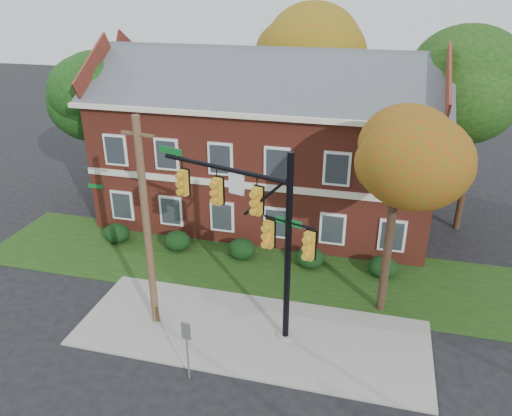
% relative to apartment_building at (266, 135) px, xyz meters
% --- Properties ---
extents(ground, '(120.00, 120.00, 0.00)m').
position_rel_apartment_building_xyz_m(ground, '(2.00, -11.95, -4.99)').
color(ground, black).
rests_on(ground, ground).
extents(sidewalk, '(14.00, 5.00, 0.08)m').
position_rel_apartment_building_xyz_m(sidewalk, '(2.00, -10.95, -4.95)').
color(sidewalk, gray).
rests_on(sidewalk, ground).
extents(grass_strip, '(30.00, 6.00, 0.04)m').
position_rel_apartment_building_xyz_m(grass_strip, '(2.00, -5.95, -4.97)').
color(grass_strip, '#193811').
rests_on(grass_strip, ground).
extents(apartment_building, '(18.80, 8.80, 9.74)m').
position_rel_apartment_building_xyz_m(apartment_building, '(0.00, 0.00, 0.00)').
color(apartment_building, maroon).
rests_on(apartment_building, ground).
extents(hedge_far_left, '(1.40, 1.26, 1.05)m').
position_rel_apartment_building_xyz_m(hedge_far_left, '(-7.00, -5.25, -4.46)').
color(hedge_far_left, black).
rests_on(hedge_far_left, ground).
extents(hedge_left, '(1.40, 1.26, 1.05)m').
position_rel_apartment_building_xyz_m(hedge_left, '(-3.50, -5.25, -4.46)').
color(hedge_left, black).
rests_on(hedge_left, ground).
extents(hedge_center, '(1.40, 1.26, 1.05)m').
position_rel_apartment_building_xyz_m(hedge_center, '(0.00, -5.25, -4.46)').
color(hedge_center, black).
rests_on(hedge_center, ground).
extents(hedge_right, '(1.40, 1.26, 1.05)m').
position_rel_apartment_building_xyz_m(hedge_right, '(3.50, -5.25, -4.46)').
color(hedge_right, black).
rests_on(hedge_right, ground).
extents(hedge_far_right, '(1.40, 1.26, 1.05)m').
position_rel_apartment_building_xyz_m(hedge_far_right, '(7.00, -5.25, -4.46)').
color(hedge_far_right, black).
rests_on(hedge_far_right, ground).
extents(tree_near_right, '(4.50, 4.25, 8.58)m').
position_rel_apartment_building_xyz_m(tree_near_right, '(7.22, -8.09, 1.68)').
color(tree_near_right, black).
rests_on(tree_near_right, ground).
extents(tree_left_rear, '(5.40, 5.10, 8.88)m').
position_rel_apartment_building_xyz_m(tree_left_rear, '(-9.73, -1.12, 1.69)').
color(tree_left_rear, black).
rests_on(tree_left_rear, ground).
extents(tree_right_rear, '(6.30, 5.95, 10.62)m').
position_rel_apartment_building_xyz_m(tree_right_rear, '(11.31, 0.86, 3.13)').
color(tree_right_rear, black).
rests_on(tree_right_rear, ground).
extents(tree_far_rear, '(6.84, 6.46, 11.52)m').
position_rel_apartment_building_xyz_m(tree_far_rear, '(1.34, 7.84, 3.86)').
color(tree_far_rear, black).
rests_on(tree_far_rear, ground).
extents(traffic_signal, '(6.67, 2.27, 7.75)m').
position_rel_apartment_building_xyz_m(traffic_signal, '(2.08, -10.48, -0.18)').
color(traffic_signal, gray).
rests_on(traffic_signal, ground).
extents(utility_pole, '(1.35, 0.34, 8.73)m').
position_rel_apartment_building_xyz_m(utility_pole, '(-2.01, -11.18, -0.56)').
color(utility_pole, brown).
rests_on(utility_pole, ground).
extents(sign_post, '(0.35, 0.10, 2.42)m').
position_rel_apartment_building_xyz_m(sign_post, '(0.50, -13.86, -3.34)').
color(sign_post, slate).
rests_on(sign_post, ground).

